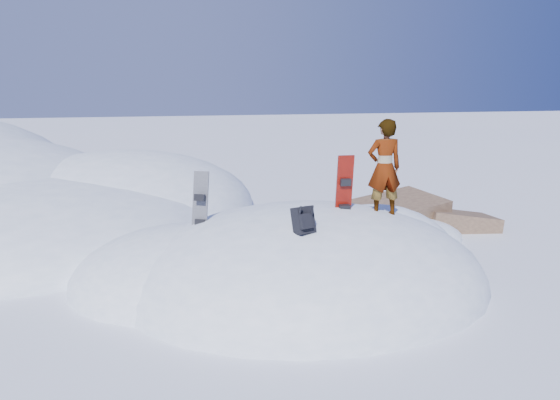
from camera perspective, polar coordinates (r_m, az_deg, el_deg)
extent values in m
plane|color=white|center=(10.61, 2.72, -8.68)|extent=(120.00, 120.00, 0.00)
ellipsoid|color=white|center=(10.61, 2.72, -8.68)|extent=(7.00, 6.00, 3.00)
ellipsoid|color=white|center=(10.77, -9.63, -8.53)|extent=(4.40, 4.00, 2.20)
ellipsoid|color=white|center=(11.93, 9.89, -6.49)|extent=(3.60, 3.20, 2.50)
ellipsoid|color=white|center=(15.24, -25.59, -3.46)|extent=(10.00, 9.00, 2.80)
ellipsoid|color=white|center=(17.38, -15.99, -0.96)|extent=(8.00, 8.00, 3.60)
ellipsoid|color=white|center=(14.20, -24.34, -4.41)|extent=(6.00, 5.00, 1.80)
cube|color=brown|center=(14.91, 12.08, -2.46)|extent=(2.82, 2.41, 1.62)
cube|color=brown|center=(15.41, 18.05, -3.09)|extent=(2.16, 1.80, 1.33)
cube|color=brown|center=(16.24, 12.07, -1.65)|extent=(2.08, 2.01, 1.10)
ellipsoid|color=white|center=(13.90, 12.43, -3.95)|extent=(3.20, 2.40, 1.00)
cube|color=red|center=(10.31, 6.66, 0.12)|extent=(0.32, 0.23, 1.67)
cube|color=black|center=(10.19, 6.84, 1.89)|extent=(0.21, 0.13, 0.15)
cube|color=black|center=(10.29, 6.77, -0.87)|extent=(0.21, 0.13, 0.15)
cube|color=black|center=(10.28, -8.38, -1.41)|extent=(0.42, 0.43, 1.56)
cube|color=black|center=(10.15, -8.39, 0.25)|extent=(0.23, 0.20, 0.14)
cube|color=black|center=(10.26, -8.31, -2.35)|extent=(0.23, 0.20, 0.14)
cube|color=black|center=(8.98, 2.44, -2.12)|extent=(0.41, 0.41, 0.49)
cube|color=black|center=(8.85, 2.71, -2.21)|extent=(0.26, 0.22, 0.27)
cylinder|color=black|center=(8.81, 2.06, -1.59)|extent=(0.04, 0.18, 0.33)
cylinder|color=black|center=(8.87, 3.29, -1.52)|extent=(0.04, 0.18, 0.33)
cube|color=black|center=(8.90, -10.38, -12.41)|extent=(0.70, 0.72, 0.16)
cube|color=black|center=(9.06, -8.73, -11.40)|extent=(0.37, 0.30, 0.11)
imported|color=slate|center=(10.49, 10.84, 3.31)|extent=(0.69, 0.47, 1.85)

